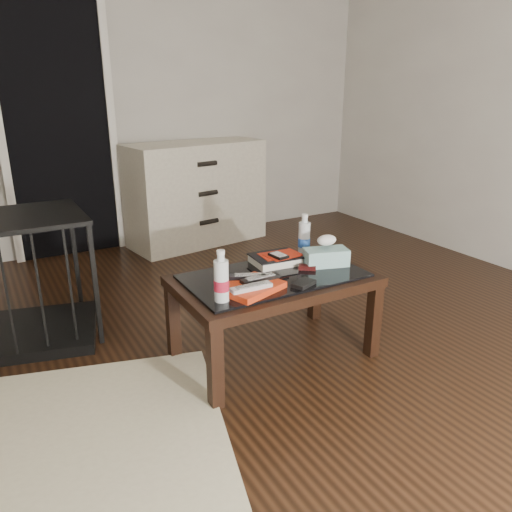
% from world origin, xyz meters
% --- Properties ---
extents(ground, '(5.00, 5.00, 0.00)m').
position_xyz_m(ground, '(0.00, 0.00, 0.00)').
color(ground, black).
rests_on(ground, ground).
extents(room_shell, '(5.00, 5.00, 5.00)m').
position_xyz_m(room_shell, '(0.00, 0.00, 1.62)').
color(room_shell, beige).
rests_on(room_shell, ground).
extents(doorway, '(0.90, 0.08, 2.07)m').
position_xyz_m(doorway, '(-0.40, 2.47, 1.02)').
color(doorway, black).
rests_on(doorway, ground).
extents(coffee_table, '(1.00, 0.60, 0.46)m').
position_xyz_m(coffee_table, '(0.20, 0.16, 0.40)').
color(coffee_table, black).
rests_on(coffee_table, ground).
extents(dresser, '(1.26, 0.67, 0.90)m').
position_xyz_m(dresser, '(0.66, 2.23, 0.45)').
color(dresser, beige).
rests_on(dresser, ground).
extents(pet_crate, '(1.02, 0.80, 0.71)m').
position_xyz_m(pet_crate, '(-1.00, 1.03, 0.23)').
color(pet_crate, black).
rests_on(pet_crate, ground).
extents(magazines, '(0.33, 0.29, 0.03)m').
position_xyz_m(magazines, '(0.01, 0.04, 0.48)').
color(magazines, red).
rests_on(magazines, coffee_table).
extents(remote_silver, '(0.20, 0.05, 0.02)m').
position_xyz_m(remote_silver, '(-0.02, -0.01, 0.50)').
color(remote_silver, '#B7B7BC').
rests_on(remote_silver, magazines).
extents(remote_black_front, '(0.20, 0.06, 0.02)m').
position_xyz_m(remote_black_front, '(0.07, 0.06, 0.50)').
color(remote_black_front, black).
rests_on(remote_black_front, magazines).
extents(remote_black_back, '(0.20, 0.13, 0.02)m').
position_xyz_m(remote_black_back, '(0.04, 0.11, 0.50)').
color(remote_black_back, black).
rests_on(remote_black_back, magazines).
extents(textbook, '(0.26, 0.22, 0.05)m').
position_xyz_m(textbook, '(0.30, 0.30, 0.48)').
color(textbook, black).
rests_on(textbook, coffee_table).
extents(dvd_mailers, '(0.20, 0.15, 0.01)m').
position_xyz_m(dvd_mailers, '(0.31, 0.29, 0.51)').
color(dvd_mailers, '#AB1E0B').
rests_on(dvd_mailers, textbook).
extents(ipod, '(0.08, 0.11, 0.02)m').
position_xyz_m(ipod, '(0.29, 0.25, 0.52)').
color(ipod, black).
rests_on(ipod, dvd_mailers).
extents(flip_phone, '(0.10, 0.09, 0.02)m').
position_xyz_m(flip_phone, '(0.40, 0.14, 0.47)').
color(flip_phone, black).
rests_on(flip_phone, coffee_table).
extents(wallet, '(0.14, 0.11, 0.02)m').
position_xyz_m(wallet, '(0.25, -0.04, 0.47)').
color(wallet, black).
rests_on(wallet, coffee_table).
extents(water_bottle_left, '(0.07, 0.07, 0.24)m').
position_xyz_m(water_bottle_left, '(-0.17, 0.00, 0.58)').
color(water_bottle_left, silver).
rests_on(water_bottle_left, coffee_table).
extents(water_bottle_right, '(0.08, 0.08, 0.24)m').
position_xyz_m(water_bottle_right, '(0.51, 0.34, 0.58)').
color(water_bottle_right, silver).
rests_on(water_bottle_right, coffee_table).
extents(tissue_box, '(0.25, 0.18, 0.09)m').
position_xyz_m(tissue_box, '(0.52, 0.14, 0.51)').
color(tissue_box, teal).
rests_on(tissue_box, coffee_table).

